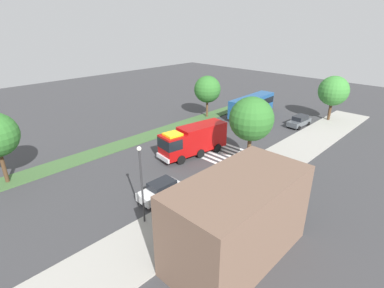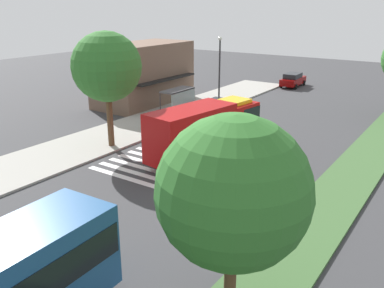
# 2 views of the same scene
# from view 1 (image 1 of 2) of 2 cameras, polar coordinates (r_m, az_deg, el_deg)

# --- Properties ---
(ground_plane) EXTENTS (120.00, 120.00, 0.00)m
(ground_plane) POSITION_cam_1_polar(r_m,az_deg,el_deg) (39.11, 1.72, -0.65)
(ground_plane) COLOR #38383A
(sidewalk) EXTENTS (60.00, 5.54, 0.14)m
(sidewalk) POSITION_cam_1_polar(r_m,az_deg,el_deg) (34.07, 13.54, -4.97)
(sidewalk) COLOR #9E9B93
(sidewalk) RESTS_ON ground_plane
(median_strip) EXTENTS (60.00, 3.00, 0.14)m
(median_strip) POSITION_cam_1_polar(r_m,az_deg,el_deg) (44.60, -6.04, 2.37)
(median_strip) COLOR #3D6033
(median_strip) RESTS_ON ground_plane
(crosswalk) EXTENTS (5.85, 12.02, 0.01)m
(crosswalk) POSITION_cam_1_polar(r_m,az_deg,el_deg) (39.45, 2.22, -0.43)
(crosswalk) COLOR silver
(crosswalk) RESTS_ON ground_plane
(fire_truck) EXTENTS (9.32, 3.81, 3.68)m
(fire_truck) POSITION_cam_1_polar(r_m,az_deg,el_deg) (36.13, 0.05, 0.86)
(fire_truck) COLOR #A50C0C
(fire_truck) RESTS_ON ground_plane
(parked_car_west) EXTENTS (4.67, 2.18, 1.72)m
(parked_car_west) POSITION_cam_1_polar(r_m,az_deg,el_deg) (49.65, 20.09, 4.21)
(parked_car_west) COLOR #474C51
(parked_car_west) RESTS_ON ground_plane
(parked_car_mid) EXTENTS (4.35, 2.10, 1.73)m
(parked_car_mid) POSITION_cam_1_polar(r_m,az_deg,el_deg) (28.11, -6.06, -8.87)
(parked_car_mid) COLOR silver
(parked_car_mid) RESTS_ON ground_plane
(transit_bus) EXTENTS (10.81, 3.16, 3.50)m
(transit_bus) POSITION_cam_1_polar(r_m,az_deg,el_deg) (52.47, 11.52, 7.49)
(transit_bus) COLOR navy
(transit_bus) RESTS_ON ground_plane
(bus_stop_shelter) EXTENTS (3.50, 1.40, 2.46)m
(bus_stop_shelter) POSITION_cam_1_polar(r_m,az_deg,el_deg) (26.83, 0.62, -7.92)
(bus_stop_shelter) COLOR #4C4C51
(bus_stop_shelter) RESTS_ON sidewalk
(bench_near_shelter) EXTENTS (1.60, 0.50, 0.90)m
(bench_near_shelter) POSITION_cam_1_polar(r_m,az_deg,el_deg) (30.12, 5.88, -7.18)
(bench_near_shelter) COLOR #2D472D
(bench_near_shelter) RESTS_ON sidewalk
(street_lamp) EXTENTS (0.36, 0.36, 6.80)m
(street_lamp) POSITION_cam_1_polar(r_m,az_deg,el_deg) (23.52, -9.78, -6.81)
(street_lamp) COLOR #2D2D30
(street_lamp) RESTS_ON sidewalk
(storefront_building) EXTENTS (10.55, 6.07, 6.13)m
(storefront_building) POSITION_cam_1_polar(r_m,az_deg,el_deg) (21.02, 8.84, -14.15)
(storefront_building) COLOR brown
(storefront_building) RESTS_ON ground_plane
(sidewalk_tree_far_west) EXTENTS (4.78, 4.78, 7.28)m
(sidewalk_tree_far_west) POSITION_cam_1_polar(r_m,az_deg,el_deg) (53.55, 25.74, 9.25)
(sidewalk_tree_far_west) COLOR #47301E
(sidewalk_tree_far_west) RESTS_ON sidewalk
(sidewalk_tree_west) EXTENTS (4.81, 4.81, 8.06)m
(sidewalk_tree_west) POSITION_cam_1_polar(r_m,az_deg,el_deg) (32.40, 11.43, 4.73)
(sidewalk_tree_west) COLOR #513823
(sidewalk_tree_west) RESTS_ON sidewalk
(median_tree_far_west) EXTENTS (4.46, 4.46, 6.98)m
(median_tree_far_west) POSITION_cam_1_polar(r_m,az_deg,el_deg) (50.24, 3.00, 10.53)
(median_tree_far_west) COLOR #513823
(median_tree_far_west) RESTS_ON median_strip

